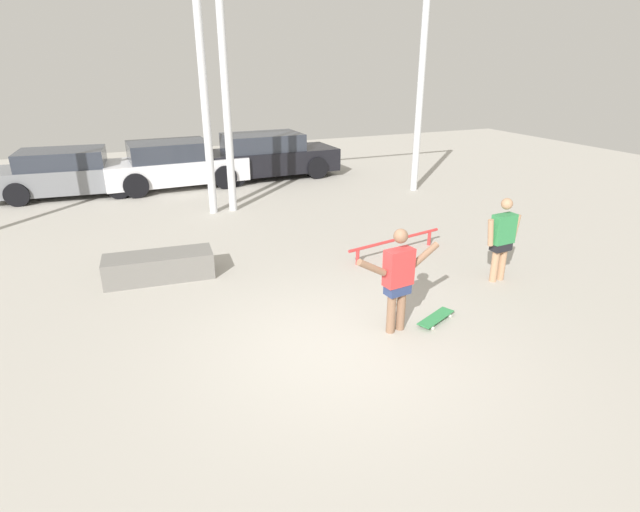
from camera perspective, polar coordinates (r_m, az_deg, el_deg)
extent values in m
plane|color=#B2ADA3|center=(7.07, 2.54, -10.36)|extent=(36.00, 36.00, 0.00)
cylinder|color=#8C664C|center=(7.33, 8.16, -6.04)|extent=(0.13, 0.13, 0.74)
cylinder|color=#8C664C|center=(7.43, 9.25, -5.69)|extent=(0.13, 0.13, 0.74)
cube|color=navy|center=(7.24, 8.85, -3.69)|extent=(0.38, 0.24, 0.16)
cube|color=#DB3838|center=(7.11, 9.00, -1.28)|extent=(0.45, 0.26, 0.54)
sphere|color=#8C664C|center=(6.94, 9.22, 2.27)|extent=(0.21, 0.21, 0.21)
cylinder|color=#8C664C|center=(6.80, 5.94, -1.32)|extent=(0.48, 0.16, 0.33)
cylinder|color=#8C664C|center=(7.36, 11.91, 0.15)|extent=(0.48, 0.16, 0.33)
cube|color=#338C4C|center=(7.87, 13.11, -6.85)|extent=(0.78, 0.50, 0.01)
cylinder|color=silver|center=(8.13, 13.35, -6.22)|extent=(0.06, 0.05, 0.05)
cylinder|color=silver|center=(8.05, 14.69, -6.67)|extent=(0.06, 0.05, 0.05)
cylinder|color=silver|center=(7.74, 11.42, -7.58)|extent=(0.06, 0.05, 0.05)
cylinder|color=silver|center=(7.64, 12.80, -8.08)|extent=(0.06, 0.05, 0.05)
cube|color=slate|center=(9.52, -17.90, -1.13)|extent=(1.96, 0.84, 0.47)
cylinder|color=red|center=(10.27, 8.64, 1.85)|extent=(2.35, 0.51, 0.06)
cylinder|color=red|center=(9.73, 4.32, -0.10)|extent=(0.07, 0.07, 0.31)
cylinder|color=red|center=(10.98, 12.37, 2.02)|extent=(0.07, 0.07, 0.31)
cylinder|color=silver|center=(12.92, -13.00, 16.54)|extent=(0.20, 0.20, 5.45)
cylinder|color=silver|center=(13.03, -10.66, 16.74)|extent=(0.20, 0.20, 5.45)
cylinder|color=silver|center=(15.31, 11.35, 17.36)|extent=(0.20, 0.20, 5.45)
cube|color=slate|center=(16.43, -26.52, 8.01)|extent=(4.29, 2.05, 0.68)
cube|color=#2D333D|center=(16.35, -27.43, 9.89)|extent=(2.42, 1.75, 0.48)
cylinder|color=black|center=(17.14, -21.80, 8.54)|extent=(0.66, 0.28, 0.64)
cylinder|color=black|center=(15.52, -22.05, 7.28)|extent=(0.66, 0.28, 0.64)
cylinder|color=black|center=(17.50, -30.27, 7.39)|extent=(0.66, 0.28, 0.64)
cylinder|color=black|center=(15.92, -31.33, 6.03)|extent=(0.66, 0.28, 0.64)
cube|color=white|center=(16.37, -16.12, 9.46)|extent=(4.27, 1.91, 0.69)
cube|color=#2D333D|center=(16.24, -16.94, 11.48)|extent=(2.37, 1.70, 0.53)
cylinder|color=black|center=(17.48, -12.29, 9.93)|extent=(0.72, 0.24, 0.72)
cylinder|color=black|center=(15.83, -10.80, 8.85)|extent=(0.72, 0.24, 0.72)
cylinder|color=black|center=(17.11, -20.91, 8.76)|extent=(0.72, 0.24, 0.72)
cylinder|color=black|center=(15.42, -20.30, 7.57)|extent=(0.72, 0.24, 0.72)
cube|color=black|center=(17.20, -5.92, 10.81)|extent=(4.57, 1.85, 0.73)
cube|color=#2D333D|center=(17.04, -6.59, 12.84)|extent=(2.53, 1.68, 0.53)
cylinder|color=black|center=(18.51, -2.55, 11.02)|extent=(0.72, 0.23, 0.72)
cylinder|color=black|center=(16.93, -0.34, 10.04)|extent=(0.72, 0.23, 0.72)
cylinder|color=black|center=(17.69, -11.20, 10.14)|extent=(0.72, 0.23, 0.72)
cylinder|color=black|center=(16.03, -9.72, 9.08)|extent=(0.72, 0.23, 0.72)
cylinder|color=tan|center=(9.56, 20.12, -0.52)|extent=(0.13, 0.13, 0.72)
cylinder|color=tan|center=(9.43, 19.37, -0.71)|extent=(0.13, 0.13, 0.72)
cube|color=black|center=(9.39, 19.98, 1.09)|extent=(0.37, 0.22, 0.16)
cube|color=#338C4C|center=(9.29, 20.22, 2.93)|extent=(0.44, 0.24, 0.52)
sphere|color=tan|center=(9.17, 20.58, 5.61)|extent=(0.20, 0.20, 0.20)
cylinder|color=tan|center=(9.51, 21.43, 3.02)|extent=(0.17, 0.11, 0.49)
cylinder|color=tan|center=(9.09, 18.92, 2.54)|extent=(0.17, 0.11, 0.49)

